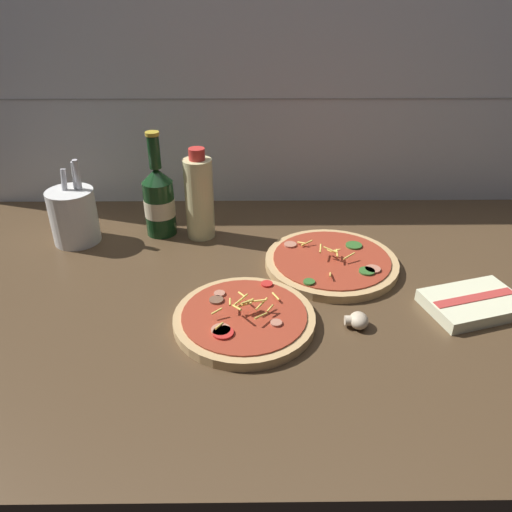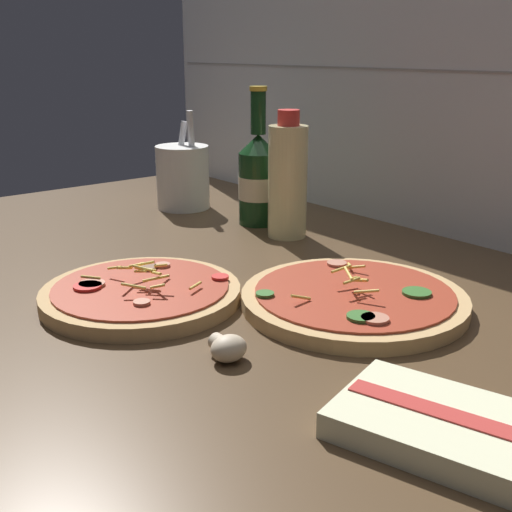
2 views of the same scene
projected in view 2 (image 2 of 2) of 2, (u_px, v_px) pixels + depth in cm
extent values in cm
cube|color=#4C3823|center=(238.00, 308.00, 83.44)|extent=(160.00, 90.00, 2.50)
cube|color=silver|center=(463.00, 71.00, 101.94)|extent=(160.00, 1.00, 60.00)
cube|color=gray|center=(461.00, 71.00, 101.61)|extent=(156.80, 0.16, 0.30)
cylinder|color=tan|center=(141.00, 294.00, 82.03)|extent=(25.45, 25.45, 1.82)
cylinder|color=#9E3823|center=(141.00, 287.00, 81.71)|extent=(22.40, 22.40, 0.30)
cylinder|color=red|center=(220.00, 277.00, 84.08)|extent=(2.27, 2.27, 0.40)
cylinder|color=#B7755B|center=(163.00, 265.00, 88.76)|extent=(2.10, 2.10, 0.40)
cylinder|color=#B7755B|center=(92.00, 284.00, 81.59)|extent=(3.33, 3.33, 0.40)
cylinder|color=#B7755B|center=(142.00, 302.00, 75.69)|extent=(2.03, 2.03, 0.40)
cylinder|color=brown|center=(148.00, 267.00, 87.85)|extent=(2.62, 2.62, 0.40)
cylinder|color=red|center=(88.00, 286.00, 80.78)|extent=(3.56, 3.56, 0.40)
cylinder|color=#EFCC56|center=(158.00, 286.00, 77.76)|extent=(1.35, 1.71, 0.68)
cylinder|color=#EFCC56|center=(125.00, 268.00, 80.95)|extent=(1.85, 2.98, 1.32)
cylinder|color=#EFCC56|center=(142.00, 264.00, 81.65)|extent=(2.66, 2.62, 1.10)
cylinder|color=#EFCC56|center=(156.00, 278.00, 79.17)|extent=(2.37, 2.90, 1.05)
cylinder|color=#EFCC56|center=(142.00, 268.00, 80.49)|extent=(2.23, 2.00, 0.88)
cylinder|color=#EFCC56|center=(137.00, 265.00, 83.48)|extent=(0.40, 2.07, 0.38)
cylinder|color=#EFCC56|center=(161.00, 265.00, 83.47)|extent=(1.47, 2.57, 0.99)
cylinder|color=#EFCC56|center=(115.00, 268.00, 84.10)|extent=(2.02, 1.39, 0.81)
cylinder|color=#EFCC56|center=(133.00, 286.00, 77.56)|extent=(2.42, 2.42, 0.80)
cylinder|color=#EFCC56|center=(146.00, 269.00, 80.88)|extent=(2.43, 2.03, 0.54)
cylinder|color=#EFCC56|center=(91.00, 277.00, 81.51)|extent=(1.43, 2.39, 0.81)
cylinder|color=#EFCC56|center=(156.00, 273.00, 79.50)|extent=(2.80, 0.67, 0.91)
cylinder|color=#EFCC56|center=(195.00, 286.00, 79.86)|extent=(1.45, 2.51, 0.38)
cylinder|color=#EFCC56|center=(140.00, 271.00, 81.01)|extent=(2.65, 0.47, 1.05)
cylinder|color=tan|center=(354.00, 300.00, 80.35)|extent=(28.26, 28.26, 1.78)
cylinder|color=#9E3823|center=(354.00, 292.00, 80.03)|extent=(24.87, 24.87, 0.30)
cylinder|color=#336628|center=(267.00, 293.00, 78.62)|extent=(2.28, 2.28, 0.40)
cylinder|color=#B7755B|center=(337.00, 264.00, 89.55)|extent=(2.76, 2.76, 0.40)
cylinder|color=#B7755B|center=(375.00, 319.00, 71.25)|extent=(3.15, 3.15, 0.40)
cylinder|color=#336628|center=(361.00, 317.00, 71.78)|extent=(3.23, 3.23, 0.40)
cylinder|color=#336628|center=(417.00, 293.00, 78.86)|extent=(3.59, 3.59, 0.40)
cylinder|color=#EFCC56|center=(352.00, 281.00, 77.95)|extent=(0.56, 2.65, 0.52)
cylinder|color=#EFCC56|center=(354.00, 278.00, 80.12)|extent=(1.13, 1.91, 0.80)
cylinder|color=#EFCC56|center=(349.00, 265.00, 87.45)|extent=(1.99, 1.73, 0.74)
cylinder|color=#EFCC56|center=(367.00, 291.00, 76.20)|extent=(2.74, 1.96, 0.92)
cylinder|color=#EFCC56|center=(360.00, 280.00, 78.97)|extent=(1.04, 2.11, 0.68)
cylinder|color=#EFCC56|center=(361.00, 280.00, 79.27)|extent=(2.28, 0.46, 0.89)
cylinder|color=#EFCC56|center=(341.00, 269.00, 81.25)|extent=(0.85, 3.07, 0.72)
cylinder|color=#EFCC56|center=(301.00, 297.00, 76.17)|extent=(0.85, 2.79, 1.22)
cylinder|color=#EFCC56|center=(355.00, 267.00, 86.57)|extent=(2.73, 1.52, 1.01)
cylinder|color=#EFCC56|center=(348.00, 273.00, 79.25)|extent=(2.98, 2.01, 0.83)
cylinder|color=#143819|center=(258.00, 189.00, 116.89)|extent=(7.14, 7.14, 13.05)
cone|color=#143819|center=(258.00, 144.00, 114.36)|extent=(7.14, 7.14, 3.36)
cylinder|color=#143819|center=(258.00, 113.00, 112.69)|extent=(2.71, 2.71, 7.46)
cylinder|color=gold|center=(258.00, 88.00, 111.42)|extent=(3.12, 3.12, 0.80)
cylinder|color=beige|center=(258.00, 187.00, 116.81)|extent=(7.21, 7.21, 4.18)
cylinder|color=beige|center=(288.00, 182.00, 108.00)|extent=(6.62, 6.62, 18.85)
cylinder|color=red|center=(289.00, 118.00, 104.70)|extent=(3.64, 3.64, 2.57)
cylinder|color=beige|center=(220.00, 343.00, 67.37)|extent=(1.79, 1.79, 1.79)
ellipsoid|color=#C6B293|center=(229.00, 348.00, 66.20)|extent=(3.38, 3.98, 2.79)
cylinder|color=silver|center=(183.00, 177.00, 128.69)|extent=(10.57, 10.57, 12.55)
cylinder|color=#BCBCC1|center=(192.00, 149.00, 126.95)|extent=(2.95, 2.70, 13.99)
cylinder|color=#BCBCC1|center=(180.00, 152.00, 128.24)|extent=(2.12, 3.51, 12.28)
cylinder|color=#BCBCC1|center=(192.00, 148.00, 125.77)|extent=(1.88, 2.31, 14.56)
cube|color=beige|center=(443.00, 426.00, 52.87)|extent=(19.95, 16.05, 2.40)
cube|color=#B73833|center=(444.00, 413.00, 52.47)|extent=(16.42, 6.67, 0.16)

